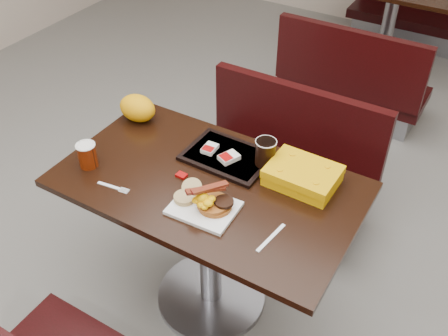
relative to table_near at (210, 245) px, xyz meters
The scene contains 24 objects.
floor 0.38m from the table_near, ahead, with size 6.00×7.00×0.01m, color slate.
table_near is the anchor object (origin of this frame).
bench_near_n 0.70m from the table_near, 90.00° to the left, with size 1.00×0.46×0.72m, color black, non-canonical shape.
table_far 2.60m from the table_near, 90.00° to the left, with size 1.20×0.70×0.75m, color black, non-canonical shape.
bench_far_s 1.90m from the table_near, 90.00° to the left, with size 1.00×0.46×0.72m, color black, non-canonical shape.
bench_far_n 3.30m from the table_near, 90.00° to the left, with size 1.00×0.46×0.72m, color black, non-canonical shape.
platter 0.41m from the table_near, 63.91° to the right, with size 0.24×0.19×0.01m, color white.
pancake_stack 0.43m from the table_near, 48.95° to the right, with size 0.13×0.13×0.03m, color #995319.
sausage_patty 0.46m from the table_near, 38.65° to the right, with size 0.07×0.07×0.01m, color black.
scrambled_eggs 0.47m from the table_near, 64.69° to the right, with size 0.08×0.07×0.04m, color yellow.
bacon_strips 0.49m from the table_near, 61.26° to the right, with size 0.15×0.07×0.01m, color #47050C, non-canonical shape.
muffin_bottom 0.42m from the table_near, 95.30° to the right, with size 0.08×0.08×0.02m, color tan.
muffin_top 0.42m from the table_near, 97.89° to the right, with size 0.08×0.08×0.02m, color tan.
coffee_cup_near 0.66m from the table_near, 160.91° to the right, with size 0.08×0.08×0.11m, color #952605.
fork 0.54m from the table_near, 145.17° to the right, with size 0.14×0.03×0.00m, color white, non-canonical shape.
knife 0.53m from the table_near, 22.34° to the right, with size 0.16×0.01×0.00m, color white.
condiment_syrup 0.40m from the table_near, 118.19° to the left, with size 0.04×0.03×0.01m, color #B65107.
condiment_ketchup 0.40m from the table_near, 165.92° to the right, with size 0.04×0.03×0.01m, color #8C0504.
tray 0.42m from the table_near, 94.04° to the left, with size 0.35×0.25×0.02m, color black.
hashbrown_sleeve_left 0.44m from the table_near, 120.20° to the left, with size 0.05×0.07×0.02m, color silver.
hashbrown_sleeve_right 0.43m from the table_near, 86.36° to the left, with size 0.06×0.08×0.02m, color silver.
coffee_cup_far 0.51m from the table_near, 53.33° to the left, with size 0.08×0.08×0.11m, color black.
clamshell 0.55m from the table_near, 29.86° to the left, with size 0.27×0.21×0.07m, color #DB9B03.
paper_bag 0.70m from the table_near, 157.84° to the left, with size 0.18×0.13×0.12m, color orange.
Camera 1 is at (0.85, -1.30, 2.10)m, focal length 41.44 mm.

